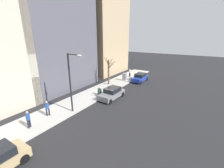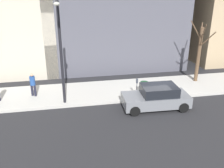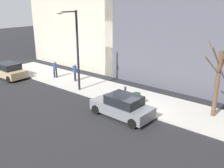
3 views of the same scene
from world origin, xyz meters
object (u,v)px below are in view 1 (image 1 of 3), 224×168
(bare_tree, at_px, (109,71))
(office_tower_left, at_px, (97,12))
(pedestrian_midblock, at_px, (47,107))
(streetlamp, at_px, (71,79))
(trash_bin, at_px, (100,92))
(utility_box, at_px, (125,77))
(pedestrian_near_meter, at_px, (130,72))
(parked_car_grey, at_px, (112,93))
(parking_meter, at_px, (99,91))
(office_block_center, at_px, (39,14))
(parked_car_blue, at_px, (140,78))
(pedestrian_far_corner, at_px, (28,118))

(bare_tree, xyz_separation_m, office_tower_left, (8.31, -7.92, 10.79))
(pedestrian_midblock, bearing_deg, streetlamp, 169.87)
(trash_bin, relative_size, pedestrian_midblock, 0.54)
(utility_box, relative_size, streetlamp, 0.22)
(bare_tree, relative_size, pedestrian_near_meter, 2.90)
(parked_car_grey, xyz_separation_m, parking_meter, (1.51, 0.88, 0.24))
(office_block_center, bearing_deg, utility_box, -139.03)
(streetlamp, bearing_deg, office_tower_left, -60.05)
(streetlamp, xyz_separation_m, office_tower_left, (10.60, -18.40, 9.29))
(pedestrian_near_meter, xyz_separation_m, pedestrian_midblock, (0.30, 19.19, 0.00))
(parked_car_grey, bearing_deg, bare_tree, -50.43)
(parking_meter, relative_size, office_tower_left, 0.05)
(utility_box, height_order, pedestrian_midblock, pedestrian_midblock)
(utility_box, bearing_deg, parking_meter, 95.33)
(trash_bin, distance_m, office_tower_left, 20.63)
(parked_car_blue, relative_size, pedestrian_near_meter, 2.54)
(streetlamp, xyz_separation_m, pedestrian_midblock, (1.73, 2.10, -2.93))
(utility_box, xyz_separation_m, pedestrian_far_corner, (0.24, 18.43, 0.24))
(office_block_center, bearing_deg, trash_bin, -176.48)
(office_tower_left, height_order, office_block_center, office_tower_left)
(parked_car_grey, bearing_deg, utility_box, -72.07)
(pedestrian_far_corner, relative_size, office_tower_left, 0.06)
(parked_car_blue, distance_m, trash_bin, 10.23)
(utility_box, xyz_separation_m, office_block_center, (10.47, 9.09, 10.70))
(parked_car_blue, xyz_separation_m, trash_bin, (2.04, 10.02, -0.14))
(streetlamp, relative_size, bare_tree, 1.35)
(utility_box, relative_size, pedestrian_far_corner, 0.86)
(parking_meter, relative_size, utility_box, 0.94)
(pedestrian_near_meter, bearing_deg, streetlamp, -157.15)
(bare_tree, distance_m, pedestrian_midblock, 12.68)
(utility_box, xyz_separation_m, streetlamp, (-1.02, 14.01, 3.17))
(parked_car_blue, xyz_separation_m, office_tower_left, (12.02, -2.80, 12.58))
(pedestrian_midblock, height_order, pedestrian_far_corner, same)
(parked_car_grey, relative_size, trash_bin, 4.73)
(bare_tree, bearing_deg, office_block_center, 31.17)
(trash_bin, bearing_deg, parking_meter, 123.37)
(bare_tree, height_order, office_block_center, office_block_center)
(trash_bin, relative_size, pedestrian_far_corner, 0.54)
(parked_car_grey, bearing_deg, office_block_center, 5.79)
(utility_box, relative_size, office_tower_left, 0.05)
(office_tower_left, bearing_deg, pedestrian_midblock, 113.40)
(trash_bin, relative_size, pedestrian_near_meter, 0.54)
(trash_bin, xyz_separation_m, pedestrian_near_meter, (0.82, -11.51, 0.49))
(bare_tree, distance_m, pedestrian_far_corner, 15.00)
(parked_car_blue, height_order, pedestrian_far_corner, pedestrian_far_corner)
(parking_meter, distance_m, pedestrian_far_corner, 9.38)
(pedestrian_midblock, bearing_deg, parked_car_grey, -171.97)
(parked_car_grey, distance_m, bare_tree, 6.20)
(streetlamp, xyz_separation_m, office_block_center, (11.49, -4.91, 7.54))
(office_block_center, bearing_deg, parked_car_grey, -176.16)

